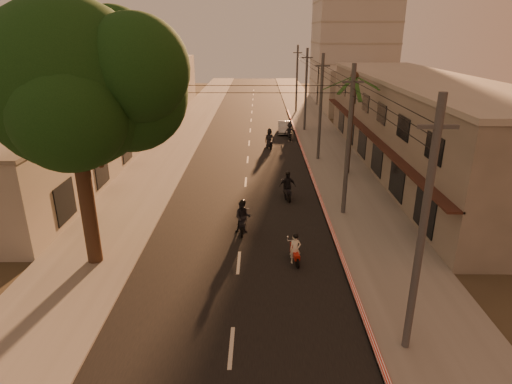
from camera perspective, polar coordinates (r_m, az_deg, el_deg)
ground at (r=19.51m, az=-2.59°, el=-12.34°), size 160.00×160.00×0.00m
road at (r=37.88m, az=-1.12°, el=4.33°), size 10.00×140.00×0.02m
sidewalk_right at (r=38.41m, az=10.17°, el=4.32°), size 5.00×140.00×0.12m
sidewalk_left at (r=38.79m, az=-12.30°, el=4.32°), size 5.00×140.00×0.12m
curb_stripe at (r=33.32m, az=7.47°, el=2.03°), size 0.20×60.00×0.20m
shophouse_row at (r=37.38m, az=20.93°, el=8.52°), size 8.80×34.20×7.30m
left_building at (r=34.77m, az=-25.23°, el=5.29°), size 8.20×24.20×5.20m
distant_tower at (r=73.98m, az=13.11°, el=22.71°), size 12.10×12.10×28.00m
broadleaf_tree at (r=20.10m, az=-22.38°, el=13.03°), size 9.60×8.70×12.10m
palm_tree at (r=33.29m, az=12.96°, el=14.12°), size 5.00×5.00×8.20m
utility_poles at (r=36.96m, az=8.76°, el=14.03°), size 1.20×48.26×9.00m
filler_right at (r=63.18m, az=12.60°, el=13.18°), size 8.00×14.00×6.00m
filler_left_near at (r=53.20m, az=-16.27°, el=10.68°), size 8.00×14.00×4.40m
filler_left_far at (r=70.33m, az=-12.32°, el=14.32°), size 8.00×14.00×7.00m
scooter_red at (r=20.96m, az=5.23°, el=-7.68°), size 0.73×1.62×1.59m
scooter_mid_a at (r=23.84m, az=-1.76°, el=-3.45°), size 0.98×2.03×2.00m
scooter_mid_b at (r=28.66m, az=4.21°, el=0.73°), size 1.22×2.02×2.00m
scooter_far_a at (r=41.62m, az=1.80°, el=7.06°), size 1.14×1.96×1.96m
scooter_far_b at (r=45.17m, az=4.50°, el=8.03°), size 1.23×1.87×1.84m
parked_car at (r=48.33m, az=3.76°, el=8.62°), size 1.70×3.97×1.27m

